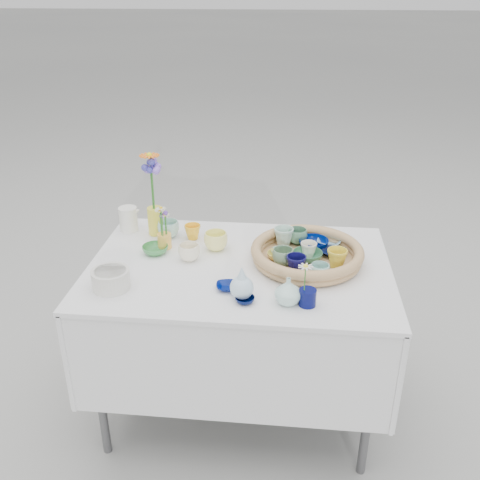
# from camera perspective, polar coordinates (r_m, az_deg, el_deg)

# --- Properties ---
(ground) EXTENTS (80.00, 80.00, 0.00)m
(ground) POSITION_cam_1_polar(r_m,az_deg,el_deg) (2.69, -0.05, -17.08)
(ground) COLOR #9A9A92
(display_table) EXTENTS (1.26, 0.86, 0.77)m
(display_table) POSITION_cam_1_polar(r_m,az_deg,el_deg) (2.69, -0.05, -17.08)
(display_table) COLOR silver
(display_table) RESTS_ON ground
(wicker_tray) EXTENTS (0.47, 0.47, 0.08)m
(wicker_tray) POSITION_cam_1_polar(r_m,az_deg,el_deg) (2.26, 7.15, -1.50)
(wicker_tray) COLOR #977748
(wicker_tray) RESTS_ON display_table
(tray_ceramic_0) EXTENTS (0.15, 0.15, 0.04)m
(tray_ceramic_0) POSITION_cam_1_polar(r_m,az_deg,el_deg) (2.35, 7.86, -0.40)
(tray_ceramic_0) COLOR #001460
(tray_ceramic_0) RESTS_ON wicker_tray
(tray_ceramic_1) EXTENTS (0.13, 0.13, 0.03)m
(tray_ceramic_1) POSITION_cam_1_polar(r_m,az_deg,el_deg) (2.31, 9.95, -1.31)
(tray_ceramic_1) COLOR #060F34
(tray_ceramic_1) RESTS_ON wicker_tray
(tray_ceramic_2) EXTENTS (0.11, 0.11, 0.08)m
(tray_ceramic_2) POSITION_cam_1_polar(r_m,az_deg,el_deg) (2.21, 10.30, -1.93)
(tray_ceramic_2) COLOR gold
(tray_ceramic_2) RESTS_ON wicker_tray
(tray_ceramic_3) EXTENTS (0.15, 0.15, 0.04)m
(tray_ceramic_3) POSITION_cam_1_polar(r_m,az_deg,el_deg) (2.25, 7.23, -1.71)
(tray_ceramic_3) COLOR #3C7B57
(tray_ceramic_3) RESTS_ON wicker_tray
(tray_ceramic_4) EXTENTS (0.12, 0.12, 0.07)m
(tray_ceramic_4) POSITION_cam_1_polar(r_m,az_deg,el_deg) (2.20, 4.61, -1.80)
(tray_ceramic_4) COLOR slate
(tray_ceramic_4) RESTS_ON wicker_tray
(tray_ceramic_5) EXTENTS (0.09, 0.09, 0.03)m
(tray_ceramic_5) POSITION_cam_1_polar(r_m,az_deg,el_deg) (2.28, 4.41, -1.35)
(tray_ceramic_5) COLOR #AFE4DB
(tray_ceramic_5) RESTS_ON wicker_tray
(tray_ceramic_6) EXTENTS (0.11, 0.11, 0.08)m
(tray_ceramic_6) POSITION_cam_1_polar(r_m,az_deg,el_deg) (2.36, 4.68, 0.36)
(tray_ceramic_6) COLOR #AACBBB
(tray_ceramic_6) RESTS_ON wicker_tray
(tray_ceramic_7) EXTENTS (0.07, 0.07, 0.06)m
(tray_ceramic_7) POSITION_cam_1_polar(r_m,az_deg,el_deg) (2.27, 7.32, -1.04)
(tray_ceramic_7) COLOR beige
(tray_ceramic_7) RESTS_ON wicker_tray
(tray_ceramic_8) EXTENTS (0.13, 0.13, 0.03)m
(tray_ceramic_8) POSITION_cam_1_polar(r_m,az_deg,el_deg) (2.40, 9.49, -0.22)
(tray_ceramic_8) COLOR #86C2E5
(tray_ceramic_8) RESTS_ON wicker_tray
(tray_ceramic_9) EXTENTS (0.09, 0.09, 0.07)m
(tray_ceramic_9) POSITION_cam_1_polar(r_m,az_deg,el_deg) (2.14, 6.00, -2.61)
(tray_ceramic_9) COLOR #0C0B3E
(tray_ceramic_9) RESTS_ON wicker_tray
(tray_ceramic_10) EXTENTS (0.11, 0.11, 0.03)m
(tray_ceramic_10) POSITION_cam_1_polar(r_m,az_deg,el_deg) (2.25, 4.06, -1.66)
(tray_ceramic_10) COLOR #ECCE56
(tray_ceramic_10) RESTS_ON wicker_tray
(tray_ceramic_11) EXTENTS (0.08, 0.08, 0.06)m
(tray_ceramic_11) POSITION_cam_1_polar(r_m,az_deg,el_deg) (2.12, 8.51, -3.35)
(tray_ceramic_11) COLOR #8CC4BB
(tray_ceramic_11) RESTS_ON wicker_tray
(tray_ceramic_12) EXTENTS (0.11, 0.11, 0.07)m
(tray_ceramic_12) POSITION_cam_1_polar(r_m,az_deg,el_deg) (2.38, 6.15, 0.41)
(tray_ceramic_12) COLOR #508162
(tray_ceramic_12) RESTS_ON wicker_tray
(loose_ceramic_0) EXTENTS (0.10, 0.10, 0.07)m
(loose_ceramic_0) POSITION_cam_1_polar(r_m,az_deg,el_deg) (2.46, -5.07, 0.86)
(loose_ceramic_0) COLOR yellow
(loose_ceramic_0) RESTS_ON display_table
(loose_ceramic_1) EXTENTS (0.12, 0.12, 0.08)m
(loose_ceramic_1) POSITION_cam_1_polar(r_m,az_deg,el_deg) (2.35, -2.59, -0.11)
(loose_ceramic_1) COLOR #FFF984
(loose_ceramic_1) RESTS_ON display_table
(loose_ceramic_2) EXTENTS (0.15, 0.15, 0.04)m
(loose_ceramic_2) POSITION_cam_1_polar(r_m,az_deg,el_deg) (2.36, -9.02, -1.01)
(loose_ceramic_2) COLOR #398844
(loose_ceramic_2) RESTS_ON display_table
(loose_ceramic_3) EXTENTS (0.12, 0.12, 0.07)m
(loose_ceramic_3) POSITION_cam_1_polar(r_m,az_deg,el_deg) (2.28, -5.44, -1.32)
(loose_ceramic_3) COLOR #FFF3D0
(loose_ceramic_3) RESTS_ON display_table
(loose_ceramic_4) EXTENTS (0.10, 0.10, 0.02)m
(loose_ceramic_4) POSITION_cam_1_polar(r_m,az_deg,el_deg) (2.07, -1.38, -4.99)
(loose_ceramic_4) COLOR #000E57
(loose_ceramic_4) RESTS_ON display_table
(loose_ceramic_5) EXTENTS (0.12, 0.12, 0.08)m
(loose_ceramic_5) POSITION_cam_1_polar(r_m,az_deg,el_deg) (2.49, -7.65, 1.16)
(loose_ceramic_5) COLOR #98C9C1
(loose_ceramic_5) RESTS_ON display_table
(loose_ceramic_6) EXTENTS (0.09, 0.09, 0.02)m
(loose_ceramic_6) POSITION_cam_1_polar(r_m,az_deg,el_deg) (1.99, 0.52, -6.38)
(loose_ceramic_6) COLOR #020C38
(loose_ceramic_6) RESTS_ON display_table
(fluted_bowl) EXTENTS (0.19, 0.19, 0.08)m
(fluted_bowl) POSITION_cam_1_polar(r_m,az_deg,el_deg) (2.12, -13.61, -4.08)
(fluted_bowl) COLOR beige
(fluted_bowl) RESTS_ON display_table
(bud_vase_paleblue) EXTENTS (0.11, 0.11, 0.14)m
(bud_vase_paleblue) POSITION_cam_1_polar(r_m,az_deg,el_deg) (1.98, 0.19, -4.51)
(bud_vase_paleblue) COLOR silver
(bud_vase_paleblue) RESTS_ON display_table
(bud_vase_seafoam) EXTENTS (0.11, 0.11, 0.10)m
(bud_vase_seafoam) POSITION_cam_1_polar(r_m,az_deg,el_deg) (1.97, 5.15, -5.42)
(bud_vase_seafoam) COLOR #ACD4CA
(bud_vase_seafoam) RESTS_ON display_table
(bud_vase_cobalt) EXTENTS (0.08, 0.08, 0.06)m
(bud_vase_cobalt) POSITION_cam_1_polar(r_m,az_deg,el_deg) (1.97, 7.21, -6.10)
(bud_vase_cobalt) COLOR #040841
(bud_vase_cobalt) RESTS_ON display_table
(single_daisy) EXTENTS (0.08, 0.08, 0.12)m
(single_daisy) POSITION_cam_1_polar(r_m,az_deg,el_deg) (1.93, 6.95, -4.09)
(single_daisy) COLOR silver
(single_daisy) RESTS_ON bud_vase_cobalt
(tall_vase_yellow) EXTENTS (0.08, 0.08, 0.13)m
(tall_vase_yellow) POSITION_cam_1_polar(r_m,az_deg,el_deg) (2.52, -9.01, 2.03)
(tall_vase_yellow) COLOR yellow
(tall_vase_yellow) RESTS_ON display_table
(gerbera) EXTENTS (0.13, 0.13, 0.27)m
(gerbera) POSITION_cam_1_polar(r_m,az_deg,el_deg) (2.44, -9.44, 6.05)
(gerbera) COLOR orange
(gerbera) RESTS_ON tall_vase_yellow
(hydrangea) EXTENTS (0.10, 0.10, 0.28)m
(hydrangea) POSITION_cam_1_polar(r_m,az_deg,el_deg) (2.45, -9.26, 5.47)
(hydrangea) COLOR #3C3AA4
(hydrangea) RESTS_ON tall_vase_yellow
(white_pitcher) EXTENTS (0.12, 0.09, 0.12)m
(white_pitcher) POSITION_cam_1_polar(r_m,az_deg,el_deg) (2.58, -11.82, 2.20)
(white_pitcher) COLOR silver
(white_pitcher) RESTS_ON display_table
(daisy_cup) EXTENTS (0.07, 0.07, 0.07)m
(daisy_cup) POSITION_cam_1_polar(r_m,az_deg,el_deg) (2.39, -8.06, -0.08)
(daisy_cup) COLOR #F7B745
(daisy_cup) RESTS_ON display_table
(daisy_posy) EXTENTS (0.08, 0.08, 0.13)m
(daisy_posy) POSITION_cam_1_polar(r_m,az_deg,el_deg) (2.35, -8.36, 2.08)
(daisy_posy) COLOR beige
(daisy_posy) RESTS_ON daisy_cup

